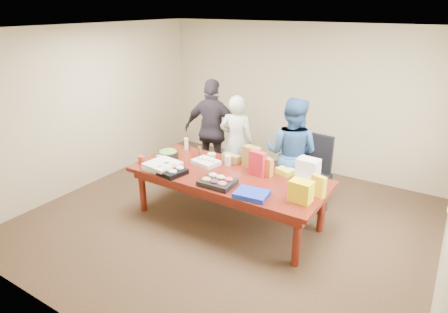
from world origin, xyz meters
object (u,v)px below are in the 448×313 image
Objects in this scene: person_right at (291,153)px; sheet_cake at (206,162)px; office_chair at (312,175)px; conference_table at (228,198)px; person_center at (236,142)px; salad_bowl at (168,155)px.

person_right is 1.30m from sheet_cake.
person_right reaches higher than office_chair.
conference_table is 1.20m from person_right.
person_right is 4.61× the size of sheet_cake.
conference_table is 1.74× the size of person_center.
salad_bowl is (-1.66, -0.92, -0.06)m from person_right.
sheet_cake is at bearing -138.98° from office_chair.
office_chair is 1.64m from sheet_cake.
person_right is at bearing 50.43° from sheet_cake.
sheet_cake is at bearing 35.10° from person_right.
person_center is 4.29× the size of sheet_cake.
sheet_cake is at bearing 80.30° from person_center.
sheet_cake is (-1.01, -0.82, -0.08)m from person_right.
conference_table is at bearing 102.89° from person_center.
conference_table is 1.61× the size of person_right.
conference_table is 1.27m from person_center.
conference_table is 7.44× the size of sheet_cake.
salad_bowl is (-1.11, 0.03, 0.43)m from conference_table.
office_chair reaches higher than sheet_cake.
office_chair is (0.87, 1.05, 0.17)m from conference_table.
sheet_cake is 1.16× the size of salad_bowl.
person_center reaches higher than conference_table.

